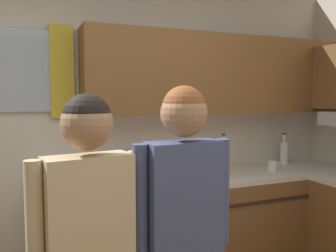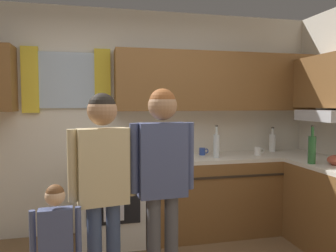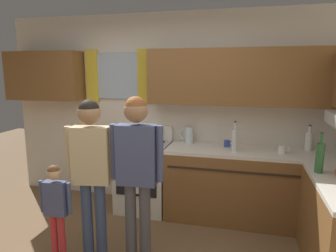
{
  "view_description": "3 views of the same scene",
  "coord_description": "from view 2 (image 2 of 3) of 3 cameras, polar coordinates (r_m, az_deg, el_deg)",
  "views": [
    {
      "loc": [
        -0.56,
        -1.07,
        1.57
      ],
      "look_at": [
        0.22,
        0.86,
        1.4
      ],
      "focal_mm": 37.55,
      "sensor_mm": 36.0,
      "label": 1
    },
    {
      "loc": [
        -0.39,
        -2.0,
        1.51
      ],
      "look_at": [
        0.24,
        0.76,
        1.31
      ],
      "focal_mm": 34.83,
      "sensor_mm": 36.0,
      "label": 2
    },
    {
      "loc": [
        1.07,
        -2.15,
        1.85
      ],
      "look_at": [
        0.33,
        0.75,
        1.3
      ],
      "focal_mm": 32.61,
      "sensor_mm": 36.0,
      "label": 3
    }
  ],
  "objects": [
    {
      "name": "back_wall_unit",
      "position": [
        3.84,
        -6.04,
        3.6
      ],
      "size": [
        4.6,
        0.42,
        2.6
      ],
      "color": "silver",
      "rests_on": "ground"
    },
    {
      "name": "kitchen_counter_run",
      "position": [
        3.87,
        17.32,
        -12.13
      ],
      "size": [
        2.16,
        1.85,
        0.9
      ],
      "color": "brown",
      "rests_on": "ground"
    },
    {
      "name": "stove_oven",
      "position": [
        3.7,
        -9.8,
        -12.48
      ],
      "size": [
        0.65,
        0.67,
        1.1
      ],
      "color": "silver",
      "rests_on": "ground"
    },
    {
      "name": "bottle_wine_green",
      "position": [
        3.61,
        23.89,
        -3.68
      ],
      "size": [
        0.08,
        0.08,
        0.39
      ],
      "color": "#2D6633",
      "rests_on": "kitchen_counter_run"
    },
    {
      "name": "bottle_milk_white",
      "position": [
        4.34,
        17.8,
        -2.72
      ],
      "size": [
        0.08,
        0.08,
        0.31
      ],
      "color": "white",
      "rests_on": "kitchen_counter_run"
    },
    {
      "name": "bottle_tall_clear",
      "position": [
        3.72,
        8.47,
        -3.33
      ],
      "size": [
        0.07,
        0.07,
        0.37
      ],
      "color": "silver",
      "rests_on": "kitchen_counter_run"
    },
    {
      "name": "mug_ceramic_white",
      "position": [
        4.01,
        15.49,
        -4.26
      ],
      "size": [
        0.13,
        0.08,
        0.09
      ],
      "color": "white",
      "rests_on": "kitchen_counter_run"
    },
    {
      "name": "mug_cobalt_blue",
      "position": [
        3.89,
        6.09,
        -4.45
      ],
      "size": [
        0.11,
        0.07,
        0.08
      ],
      "color": "#2D479E",
      "rests_on": "kitchen_counter_run"
    },
    {
      "name": "water_pitcher",
      "position": [
        3.82,
        -1.58,
        -3.55
      ],
      "size": [
        0.19,
        0.11,
        0.22
      ],
      "color": "silver",
      "rests_on": "kitchen_counter_run"
    },
    {
      "name": "adult_holding_child",
      "position": [
        2.42,
        -11.29,
        -8.33
      ],
      "size": [
        0.49,
        0.21,
        1.59
      ],
      "color": "#38476B",
      "rests_on": "ground"
    },
    {
      "name": "adult_in_plaid",
      "position": [
        2.5,
        -0.96,
        -7.31
      ],
      "size": [
        0.5,
        0.22,
        1.62
      ],
      "color": "#4C4C51",
      "rests_on": "ground"
    },
    {
      "name": "small_child",
      "position": [
        2.41,
        -19.01,
        -18.12
      ],
      "size": [
        0.33,
        0.13,
        0.98
      ],
      "color": "red",
      "rests_on": "ground"
    }
  ]
}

